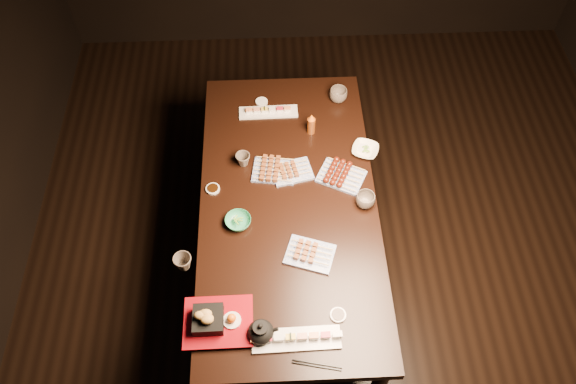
% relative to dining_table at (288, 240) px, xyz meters
% --- Properties ---
extents(ground, '(5.00, 5.00, 0.00)m').
position_rel_dining_table_xyz_m(ground, '(0.37, -0.31, -0.38)').
color(ground, black).
rests_on(ground, ground).
extents(dining_table, '(1.39, 1.99, 0.75)m').
position_rel_dining_table_xyz_m(dining_table, '(0.00, 0.00, 0.00)').
color(dining_table, black).
rests_on(dining_table, ground).
extents(sushi_platter_near, '(0.39, 0.12, 0.05)m').
position_rel_dining_table_xyz_m(sushi_platter_near, '(0.00, -0.72, 0.40)').
color(sushi_platter_near, white).
rests_on(sushi_platter_near, dining_table).
extents(sushi_platter_far, '(0.34, 0.10, 0.04)m').
position_rel_dining_table_xyz_m(sushi_platter_far, '(-0.09, 0.62, 0.40)').
color(sushi_platter_far, white).
rests_on(sushi_platter_far, dining_table).
extents(yakitori_plate_center, '(0.23, 0.19, 0.05)m').
position_rel_dining_table_xyz_m(yakitori_plate_center, '(0.03, 0.19, 0.40)').
color(yakitori_plate_center, '#828EB6').
rests_on(yakitori_plate_center, dining_table).
extents(yakitori_plate_right, '(0.26, 0.23, 0.06)m').
position_rel_dining_table_xyz_m(yakitori_plate_right, '(0.09, -0.31, 0.40)').
color(yakitori_plate_right, '#828EB6').
rests_on(yakitori_plate_right, dining_table).
extents(yakitori_plate_left, '(0.24, 0.19, 0.06)m').
position_rel_dining_table_xyz_m(yakitori_plate_left, '(-0.07, 0.20, 0.40)').
color(yakitori_plate_left, '#828EB6').
rests_on(yakitori_plate_left, dining_table).
extents(tsukune_plate, '(0.28, 0.25, 0.06)m').
position_rel_dining_table_xyz_m(tsukune_plate, '(0.28, 0.15, 0.40)').
color(tsukune_plate, '#828EB6').
rests_on(tsukune_plate, dining_table).
extents(edamame_bowl_green, '(0.14, 0.14, 0.04)m').
position_rel_dining_table_xyz_m(edamame_bowl_green, '(-0.25, -0.12, 0.40)').
color(edamame_bowl_green, '#2F9062').
rests_on(edamame_bowl_green, dining_table).
extents(edamame_bowl_cream, '(0.18, 0.18, 0.03)m').
position_rel_dining_table_xyz_m(edamame_bowl_cream, '(0.43, 0.31, 0.39)').
color(edamame_bowl_cream, '#EFE7C4').
rests_on(edamame_bowl_cream, dining_table).
extents(tempura_tray, '(0.31, 0.25, 0.11)m').
position_rel_dining_table_xyz_m(tempura_tray, '(-0.34, -0.64, 0.43)').
color(tempura_tray, black).
rests_on(tempura_tray, dining_table).
extents(teacup_near_left, '(0.12, 0.12, 0.08)m').
position_rel_dining_table_xyz_m(teacup_near_left, '(-0.51, -0.34, 0.42)').
color(teacup_near_left, brown).
rests_on(teacup_near_left, dining_table).
extents(teacup_mid_right, '(0.13, 0.13, 0.08)m').
position_rel_dining_table_xyz_m(teacup_mid_right, '(0.39, -0.03, 0.41)').
color(teacup_mid_right, brown).
rests_on(teacup_mid_right, dining_table).
extents(teacup_far_left, '(0.08, 0.08, 0.07)m').
position_rel_dining_table_xyz_m(teacup_far_left, '(-0.23, 0.26, 0.41)').
color(teacup_far_left, brown).
rests_on(teacup_far_left, dining_table).
extents(teacup_far_right, '(0.10, 0.10, 0.08)m').
position_rel_dining_table_xyz_m(teacup_far_right, '(0.32, 0.71, 0.42)').
color(teacup_far_right, brown).
rests_on(teacup_far_right, dining_table).
extents(teapot, '(0.14, 0.14, 0.11)m').
position_rel_dining_table_xyz_m(teapot, '(-0.15, -0.70, 0.43)').
color(teapot, black).
rests_on(teapot, dining_table).
extents(condiment_bottle, '(0.06, 0.06, 0.14)m').
position_rel_dining_table_xyz_m(condiment_bottle, '(0.15, 0.47, 0.44)').
color(condiment_bottle, '#6A2F0E').
rests_on(condiment_bottle, dining_table).
extents(sauce_dish_west, '(0.09, 0.09, 0.01)m').
position_rel_dining_table_xyz_m(sauce_dish_west, '(-0.39, 0.10, 0.38)').
color(sauce_dish_west, white).
rests_on(sauce_dish_west, dining_table).
extents(sauce_dish_east, '(0.08, 0.08, 0.01)m').
position_rel_dining_table_xyz_m(sauce_dish_east, '(0.42, 0.34, 0.38)').
color(sauce_dish_east, white).
rests_on(sauce_dish_east, dining_table).
extents(sauce_dish_se, '(0.10, 0.10, 0.01)m').
position_rel_dining_table_xyz_m(sauce_dish_se, '(0.19, -0.62, 0.38)').
color(sauce_dish_se, white).
rests_on(sauce_dish_se, dining_table).
extents(sauce_dish_nw, '(0.08, 0.08, 0.01)m').
position_rel_dining_table_xyz_m(sauce_dish_nw, '(-0.12, 0.71, 0.38)').
color(sauce_dish_nw, white).
rests_on(sauce_dish_nw, dining_table).
extents(chopsticks_near, '(0.21, 0.06, 0.01)m').
position_rel_dining_table_xyz_m(chopsticks_near, '(-0.26, -0.68, 0.38)').
color(chopsticks_near, black).
rests_on(chopsticks_near, dining_table).
extents(chopsticks_se, '(0.21, 0.06, 0.01)m').
position_rel_dining_table_xyz_m(chopsticks_se, '(0.08, -0.84, 0.38)').
color(chopsticks_se, black).
rests_on(chopsticks_se, dining_table).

